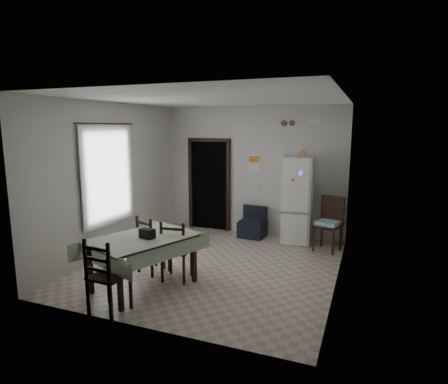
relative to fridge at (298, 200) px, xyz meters
name	(u,v)px	position (x,y,z in m)	size (l,w,h in m)	color
ground	(214,265)	(-1.11, -1.93, -0.91)	(4.50, 4.50, 0.00)	#C3B29F
ceiling	(213,99)	(-1.11, -1.93, 1.99)	(4.20, 4.50, 0.02)	white
wall_back	(252,171)	(-1.11, 0.32, 0.54)	(4.20, 0.02, 2.90)	silver
wall_front	(138,213)	(-1.11, -4.18, 0.54)	(4.20, 0.02, 2.90)	silver
wall_left	(113,179)	(-3.21, -1.93, 0.54)	(0.02, 4.50, 2.90)	silver
wall_right	(341,193)	(0.99, -1.93, 0.54)	(0.02, 4.50, 2.90)	silver
doorway	(213,184)	(-2.16, 0.52, 0.15)	(1.06, 0.52, 2.22)	black
window_recess	(104,175)	(-3.26, -2.13, 0.64)	(0.10, 1.20, 1.60)	silver
curtain	(109,175)	(-3.15, -2.13, 0.64)	(0.02, 1.45, 1.85)	silver
curtain_rod	(106,124)	(-3.14, -2.13, 1.59)	(0.02, 0.02, 1.60)	black
calendar	(254,164)	(-1.06, 0.31, 0.71)	(0.28, 0.02, 0.40)	white
calendar_image	(254,159)	(-1.06, 0.30, 0.81)	(0.24, 0.01, 0.14)	orange
light_switch	(258,187)	(-0.96, 0.31, 0.19)	(0.08, 0.02, 0.12)	beige
vent_left	(284,123)	(-0.41, 0.30, 1.61)	(0.12, 0.12, 0.03)	brown
vent_right	(292,123)	(-0.23, 0.30, 1.61)	(0.12, 0.12, 0.03)	brown
emergency_light	(314,121)	(0.24, 0.28, 1.64)	(0.25, 0.07, 0.09)	white
fridge	(298,200)	(0.00, 0.00, 0.00)	(0.59, 0.59, 1.83)	white
tan_cone	(302,153)	(0.08, -0.06, 1.01)	(0.22, 0.22, 0.18)	tan
navy_seat	(252,222)	(-0.99, 0.00, -0.58)	(0.56, 0.54, 0.67)	black
corner_chair	(328,224)	(0.68, -0.37, -0.37)	(0.47, 0.47, 1.08)	black
dining_table	(144,262)	(-1.74, -3.17, -0.51)	(1.01, 1.54, 0.80)	#A0B197
black_bag	(147,234)	(-1.65, -3.19, -0.04)	(0.22, 0.13, 0.14)	black
dining_chair_far_left	(153,244)	(-1.94, -2.57, -0.42)	(0.42, 0.42, 0.99)	black
dining_chair_far_right	(177,250)	(-1.42, -2.71, -0.42)	(0.42, 0.42, 0.99)	black
dining_chair_near_head	(109,275)	(-1.73, -4.01, -0.39)	(0.45, 0.45, 1.05)	black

